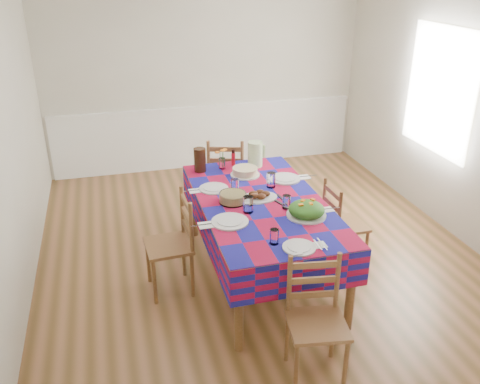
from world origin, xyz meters
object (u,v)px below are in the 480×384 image
(meat_platter, at_px, (259,196))
(tea_pitcher, at_px, (200,160))
(chair_right, at_px, (342,225))
(chair_left, at_px, (173,245))
(chair_far, at_px, (226,178))
(green_pitcher, at_px, (255,154))
(dining_table, at_px, (261,209))
(chair_near, at_px, (316,321))

(meat_platter, height_order, tea_pitcher, tea_pitcher)
(meat_platter, height_order, chair_right, chair_right)
(chair_left, bearing_deg, chair_far, 144.80)
(green_pitcher, bearing_deg, chair_right, -52.35)
(chair_left, relative_size, chair_right, 1.07)
(tea_pitcher, bearing_deg, green_pitcher, -0.94)
(dining_table, height_order, tea_pitcher, tea_pitcher)
(dining_table, xyz_separation_m, chair_far, (-0.01, 1.32, -0.23))
(meat_platter, distance_m, chair_far, 1.32)
(tea_pitcher, xyz_separation_m, chair_right, (1.25, -0.85, -0.50))
(meat_platter, bearing_deg, chair_near, -89.31)
(chair_near, xyz_separation_m, chair_right, (0.83, 1.32, -0.02))
(green_pitcher, bearing_deg, chair_near, -94.84)
(chair_near, relative_size, chair_left, 0.98)
(meat_platter, xyz_separation_m, chair_far, (-0.00, 1.27, -0.35))
(green_pitcher, relative_size, chair_left, 0.28)
(chair_left, xyz_separation_m, chair_right, (1.68, -0.00, -0.03))
(meat_platter, xyz_separation_m, chair_near, (0.02, -1.37, -0.38))
(meat_platter, height_order, chair_far, chair_far)
(green_pitcher, xyz_separation_m, chair_left, (-1.03, -0.84, -0.48))
(dining_table, relative_size, chair_right, 2.34)
(chair_far, distance_m, chair_left, 1.56)
(green_pitcher, distance_m, chair_right, 1.18)
(dining_table, height_order, chair_near, chair_near)
(meat_platter, bearing_deg, green_pitcher, 75.86)
(tea_pitcher, xyz_separation_m, chair_far, (0.39, 0.47, -0.45))
(green_pitcher, height_order, tea_pitcher, green_pitcher)
(chair_near, height_order, chair_right, chair_near)
(chair_left, height_order, chair_right, chair_left)
(chair_far, bearing_deg, dining_table, 107.93)
(dining_table, relative_size, chair_far, 2.09)
(tea_pitcher, bearing_deg, chair_right, -34.35)
(meat_platter, xyz_separation_m, chair_right, (0.85, -0.05, -0.40))
(dining_table, height_order, chair_far, chair_far)
(chair_near, distance_m, chair_left, 1.57)
(chair_near, bearing_deg, dining_table, 99.18)
(green_pitcher, xyz_separation_m, chair_far, (-0.20, 0.48, -0.46))
(green_pitcher, bearing_deg, chair_far, 113.03)
(dining_table, height_order, chair_left, chair_left)
(tea_pitcher, distance_m, chair_far, 0.76)
(chair_near, xyz_separation_m, chair_left, (-0.84, 1.33, 0.01))
(green_pitcher, xyz_separation_m, chair_near, (-0.18, -2.16, -0.49))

